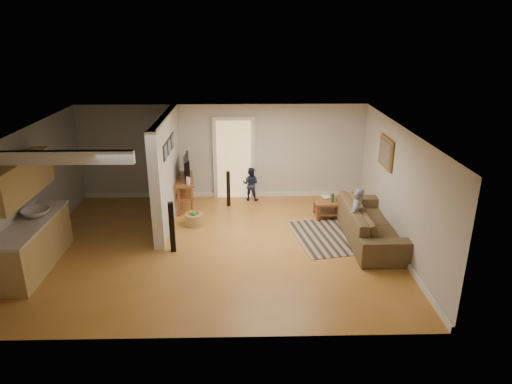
% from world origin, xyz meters
% --- Properties ---
extents(ground, '(7.50, 7.50, 0.00)m').
position_xyz_m(ground, '(0.00, 0.00, 0.00)').
color(ground, olive).
rests_on(ground, ground).
extents(room_shell, '(7.54, 6.02, 2.52)m').
position_xyz_m(room_shell, '(-1.07, 0.43, 1.46)').
color(room_shell, beige).
rests_on(room_shell, ground).
extents(area_rug, '(2.89, 2.33, 0.01)m').
position_xyz_m(area_rug, '(3.00, 0.50, 0.01)').
color(area_rug, black).
rests_on(area_rug, ground).
extents(sofa, '(1.05, 2.66, 0.78)m').
position_xyz_m(sofa, '(3.30, 0.25, 0.00)').
color(sofa, '#494124').
rests_on(sofa, ground).
extents(coffee_table, '(1.10, 0.65, 0.65)m').
position_xyz_m(coffee_table, '(2.82, 1.52, 0.34)').
color(coffee_table, brown).
rests_on(coffee_table, ground).
extents(tv_console, '(0.65, 1.31, 1.08)m').
position_xyz_m(tv_console, '(-0.94, 2.20, 0.72)').
color(tv_console, brown).
rests_on(tv_console, ground).
extents(speaker_left, '(0.12, 0.12, 1.08)m').
position_xyz_m(speaker_left, '(-0.90, -0.20, 0.54)').
color(speaker_left, black).
rests_on(speaker_left, ground).
extents(speaker_right, '(0.11, 0.11, 0.92)m').
position_xyz_m(speaker_right, '(0.16, 2.31, 0.46)').
color(speaker_right, black).
rests_on(speaker_right, ground).
extents(toy_basket, '(0.42, 0.42, 0.38)m').
position_xyz_m(toy_basket, '(-0.60, 1.10, 0.16)').
color(toy_basket, olive).
rests_on(toy_basket, ground).
extents(child, '(0.43, 0.52, 1.23)m').
position_xyz_m(child, '(2.92, 0.10, 0.00)').
color(child, slate).
rests_on(child, ground).
extents(toddler, '(0.51, 0.44, 0.90)m').
position_xyz_m(toddler, '(0.73, 2.70, 0.00)').
color(toddler, '#1F2541').
rests_on(toddler, ground).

